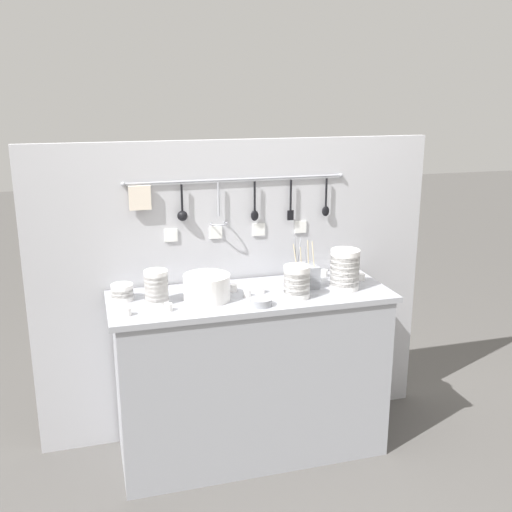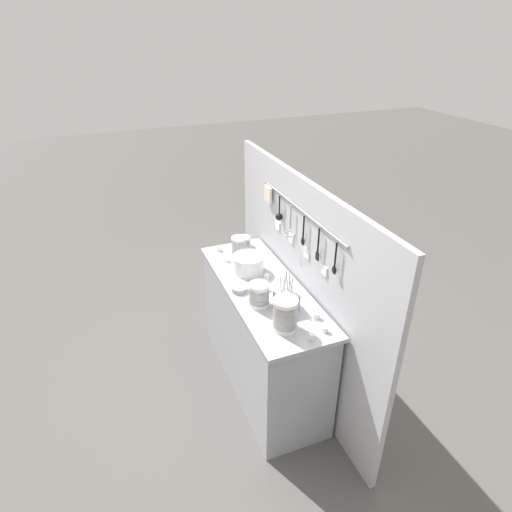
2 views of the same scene
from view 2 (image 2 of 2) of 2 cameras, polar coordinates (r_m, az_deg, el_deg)
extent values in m
plane|color=#514F4C|center=(3.74, 0.79, -16.12)|extent=(20.00, 20.00, 0.00)
cube|color=#9EA0A8|center=(3.16, 0.90, -4.25)|extent=(1.49, 0.54, 0.03)
cube|color=#9EA0A8|center=(3.44, 0.84, -10.78)|extent=(1.43, 0.52, 0.90)
cube|color=#B2B2B7|center=(3.30, 5.81, -4.06)|extent=(2.29, 0.04, 1.72)
cylinder|color=#93969E|center=(2.99, 5.86, 6.23)|extent=(1.22, 0.01, 0.01)
sphere|color=#93969E|center=(3.51, 1.33, 9.83)|extent=(0.02, 0.02, 0.02)
sphere|color=#93969E|center=(2.52, 12.09, 1.15)|extent=(0.02, 0.02, 0.02)
cube|color=beige|center=(3.46, 1.63, 8.24)|extent=(0.11, 0.02, 0.13)
cylinder|color=#93969E|center=(3.44, 1.84, 9.33)|extent=(0.00, 0.01, 0.02)
cylinder|color=black|center=(3.28, 3.14, 6.76)|extent=(0.01, 0.01, 0.15)
sphere|color=black|center=(3.31, 3.10, 5.24)|extent=(0.06, 0.06, 0.06)
cylinder|color=#93969E|center=(3.25, 3.37, 8.11)|extent=(0.01, 0.01, 0.02)
cylinder|color=#93969E|center=(3.12, 4.64, 5.17)|extent=(0.01, 0.01, 0.18)
torus|color=#93969E|center=(3.17, 4.55, 2.99)|extent=(0.10, 0.10, 0.01)
cylinder|color=#93969E|center=(3.08, 4.92, 6.87)|extent=(0.01, 0.01, 0.02)
cylinder|color=black|center=(2.95, 6.36, 3.83)|extent=(0.01, 0.01, 0.17)
ellipsoid|color=black|center=(2.99, 6.25, 1.96)|extent=(0.04, 0.02, 0.06)
cylinder|color=#93969E|center=(2.92, 6.67, 5.45)|extent=(0.01, 0.01, 0.02)
cylinder|color=black|center=(2.79, 8.33, 2.02)|extent=(0.01, 0.01, 0.18)
cube|color=black|center=(2.84, 8.17, -0.02)|extent=(0.04, 0.01, 0.06)
cylinder|color=#93969E|center=(2.75, 8.68, 3.81)|extent=(0.01, 0.01, 0.02)
cylinder|color=black|center=(2.62, 10.58, 0.16)|extent=(0.01, 0.01, 0.16)
ellipsoid|color=black|center=(2.67, 10.38, -1.86)|extent=(0.04, 0.02, 0.06)
cylinder|color=#93969E|center=(2.59, 10.98, 1.92)|extent=(0.00, 0.01, 0.02)
cube|color=white|center=(3.42, 2.94, 4.03)|extent=(0.07, 0.01, 0.07)
cube|color=white|center=(3.22, 4.74, 2.29)|extent=(0.07, 0.01, 0.07)
cube|color=white|center=(3.02, 6.78, 0.32)|extent=(0.07, 0.01, 0.07)
cube|color=white|center=(2.83, 9.09, -1.92)|extent=(0.07, 0.01, 0.07)
cylinder|color=white|center=(2.94, 0.41, -6.13)|extent=(0.14, 0.14, 0.05)
cylinder|color=white|center=(2.92, 0.41, -5.66)|extent=(0.14, 0.14, 0.05)
cylinder|color=white|center=(2.91, 0.41, -5.19)|extent=(0.14, 0.14, 0.05)
cylinder|color=white|center=(2.89, 0.41, -4.71)|extent=(0.14, 0.14, 0.05)
cylinder|color=white|center=(2.87, 0.42, -4.22)|extent=(0.14, 0.14, 0.05)
cylinder|color=white|center=(3.54, -2.29, 0.28)|extent=(0.12, 0.12, 0.04)
cylinder|color=white|center=(3.53, -2.30, 0.59)|extent=(0.12, 0.12, 0.04)
cylinder|color=white|center=(3.52, -2.30, 0.91)|extent=(0.12, 0.12, 0.04)
cylinder|color=white|center=(3.51, -2.31, 1.23)|extent=(0.12, 0.12, 0.04)
cylinder|color=white|center=(3.50, -2.32, 1.56)|extent=(0.12, 0.12, 0.04)
cylinder|color=white|center=(3.49, -2.32, 1.88)|extent=(0.12, 0.12, 0.04)
cylinder|color=white|center=(3.48, -2.33, 2.21)|extent=(0.12, 0.12, 0.04)
cylinder|color=white|center=(3.70, -1.63, 1.67)|extent=(0.11, 0.11, 0.04)
cylinder|color=white|center=(3.69, -1.64, 1.98)|extent=(0.11, 0.11, 0.04)
cylinder|color=white|center=(3.68, -1.64, 2.28)|extent=(0.11, 0.11, 0.04)
cylinder|color=white|center=(2.74, 3.86, -9.16)|extent=(0.16, 0.16, 0.05)
cylinder|color=white|center=(2.73, 3.88, -8.69)|extent=(0.16, 0.16, 0.05)
cylinder|color=white|center=(2.71, 3.90, -8.22)|extent=(0.16, 0.16, 0.05)
cylinder|color=white|center=(2.69, 3.92, -7.75)|extent=(0.16, 0.16, 0.05)
cylinder|color=white|center=(2.68, 3.94, -7.26)|extent=(0.16, 0.16, 0.05)
cylinder|color=white|center=(2.66, 3.96, -6.78)|extent=(0.16, 0.16, 0.05)
cylinder|color=white|center=(2.64, 3.98, -6.28)|extent=(0.16, 0.16, 0.05)
cylinder|color=white|center=(3.33, -1.04, -1.94)|extent=(0.24, 0.24, 0.01)
cylinder|color=white|center=(3.33, -1.04, -1.80)|extent=(0.24, 0.24, 0.01)
cylinder|color=white|center=(3.32, -1.05, -1.66)|extent=(0.24, 0.24, 0.01)
cylinder|color=white|center=(3.32, -1.05, -1.52)|extent=(0.24, 0.24, 0.01)
cylinder|color=white|center=(3.31, -1.05, -1.38)|extent=(0.24, 0.24, 0.01)
cylinder|color=white|center=(3.31, -1.05, -1.24)|extent=(0.24, 0.24, 0.01)
cylinder|color=white|center=(3.30, -1.05, -1.09)|extent=(0.24, 0.24, 0.01)
cylinder|color=white|center=(3.30, -1.05, -0.95)|extent=(0.24, 0.24, 0.01)
cylinder|color=white|center=(3.30, -1.05, -0.81)|extent=(0.24, 0.24, 0.01)
cylinder|color=white|center=(3.29, -1.06, -0.66)|extent=(0.24, 0.24, 0.01)
cylinder|color=white|center=(3.29, -1.06, -0.52)|extent=(0.24, 0.24, 0.01)
cylinder|color=white|center=(3.28, -1.06, -0.38)|extent=(0.24, 0.24, 0.01)
cylinder|color=white|center=(3.28, -1.06, -0.23)|extent=(0.24, 0.24, 0.01)
cylinder|color=white|center=(3.27, -1.06, -0.09)|extent=(0.24, 0.24, 0.01)
cylinder|color=#93969E|center=(3.09, -2.20, -4.43)|extent=(0.11, 0.11, 0.04)
cube|color=#93969E|center=(2.90, 4.06, -5.97)|extent=(0.14, 0.14, 0.12)
cylinder|color=#C6B793|center=(2.80, 3.70, -4.85)|extent=(0.02, 0.03, 0.20)
cylinder|color=#93969E|center=(2.88, 4.19, -3.67)|extent=(0.03, 0.02, 0.22)
cylinder|color=#C6B793|center=(2.86, 3.38, -4.36)|extent=(0.02, 0.02, 0.17)
cylinder|color=#93969E|center=(2.85, 4.81, -4.74)|extent=(0.03, 0.03, 0.16)
cylinder|color=#C6B793|center=(2.89, 3.88, -3.97)|extent=(0.03, 0.03, 0.18)
cylinder|color=#93969E|center=(2.87, 4.46, -3.86)|extent=(0.03, 0.02, 0.21)
cylinder|color=#C6B793|center=(2.83, 4.81, -4.60)|extent=(0.01, 0.01, 0.19)
cylinder|color=white|center=(2.68, 7.46, -10.58)|extent=(0.04, 0.04, 0.04)
cylinder|color=white|center=(3.47, -3.98, -0.39)|extent=(0.04, 0.04, 0.04)
cylinder|color=white|center=(3.23, 1.46, -2.79)|extent=(0.04, 0.04, 0.04)
cylinder|color=white|center=(3.10, 1.24, -4.25)|extent=(0.04, 0.04, 0.04)
cylinder|color=white|center=(3.64, -5.01, 1.00)|extent=(0.04, 0.04, 0.04)
cylinder|color=white|center=(2.75, 9.20, -9.60)|extent=(0.04, 0.04, 0.04)
cylinder|color=white|center=(3.15, 0.08, -3.58)|extent=(0.04, 0.04, 0.04)
cylinder|color=white|center=(2.85, 8.13, -7.90)|extent=(0.04, 0.04, 0.04)
camera|label=1|loc=(3.80, -50.92, 8.12)|focal=42.00mm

